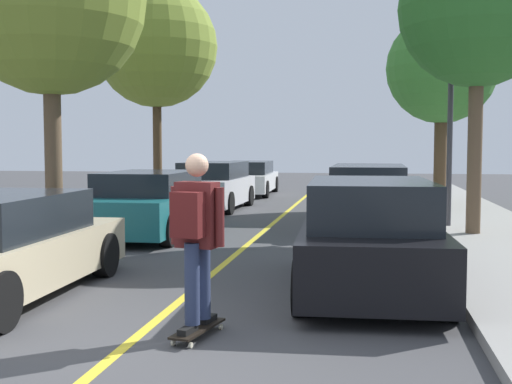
{
  "coord_description": "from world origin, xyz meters",
  "views": [
    {
      "loc": [
        2.26,
        -5.7,
        1.92
      ],
      "look_at": [
        0.18,
        6.63,
        1.03
      ],
      "focal_mm": 46.26,
      "sensor_mm": 36.0,
      "label": 1
    }
  ],
  "objects_px": {
    "fire_hydrant": "(0,231)",
    "parked_car_right_near": "(368,197)",
    "streetlamp": "(451,98)",
    "parked_car_right_nearest": "(370,238)",
    "street_tree_left_nearest": "(50,0)",
    "skateboarder": "(196,230)",
    "skateboard": "(198,329)",
    "parked_car_left_farthest": "(248,178)",
    "street_tree_left_near": "(156,47)",
    "street_tree_right_near": "(442,69)",
    "parked_car_left_near": "(148,204)",
    "street_tree_right_nearest": "(478,9)",
    "parked_car_left_far": "(213,186)"
  },
  "relations": [
    {
      "from": "parked_car_left_far",
      "to": "street_tree_right_nearest",
      "type": "bearing_deg",
      "value": -39.0
    },
    {
      "from": "parked_car_left_far",
      "to": "parked_car_left_farthest",
      "type": "xyz_separation_m",
      "value": [
        -0.0,
        5.97,
        -0.06
      ]
    },
    {
      "from": "parked_car_right_near",
      "to": "skateboard",
      "type": "xyz_separation_m",
      "value": [
        -1.7,
        -9.15,
        -0.64
      ]
    },
    {
      "from": "parked_car_right_nearest",
      "to": "parked_car_right_near",
      "type": "height_order",
      "value": "parked_car_right_nearest"
    },
    {
      "from": "fire_hydrant",
      "to": "streetlamp",
      "type": "bearing_deg",
      "value": 32.12
    },
    {
      "from": "parked_car_left_farthest",
      "to": "skateboarder",
      "type": "height_order",
      "value": "skateboarder"
    },
    {
      "from": "parked_car_right_nearest",
      "to": "street_tree_left_near",
      "type": "distance_m",
      "value": 14.26
    },
    {
      "from": "parked_car_right_nearest",
      "to": "street_tree_right_nearest",
      "type": "bearing_deg",
      "value": 68.17
    },
    {
      "from": "parked_car_left_farthest",
      "to": "parked_car_right_near",
      "type": "relative_size",
      "value": 1.02
    },
    {
      "from": "parked_car_left_near",
      "to": "skateboard",
      "type": "bearing_deg",
      "value": -67.52
    },
    {
      "from": "street_tree_right_nearest",
      "to": "street_tree_right_near",
      "type": "height_order",
      "value": "street_tree_right_nearest"
    },
    {
      "from": "street_tree_right_nearest",
      "to": "street_tree_left_nearest",
      "type": "bearing_deg",
      "value": -176.32
    },
    {
      "from": "street_tree_left_near",
      "to": "street_tree_right_nearest",
      "type": "relative_size",
      "value": 1.13
    },
    {
      "from": "parked_car_left_farthest",
      "to": "skateboard",
      "type": "bearing_deg",
      "value": -81.24
    },
    {
      "from": "parked_car_left_near",
      "to": "fire_hydrant",
      "type": "height_order",
      "value": "parked_car_left_near"
    },
    {
      "from": "skateboard",
      "to": "street_tree_left_nearest",
      "type": "bearing_deg",
      "value": 125.69
    },
    {
      "from": "parked_car_left_far",
      "to": "street_tree_left_near",
      "type": "relative_size",
      "value": 0.62
    },
    {
      "from": "parked_car_right_nearest",
      "to": "parked_car_right_near",
      "type": "relative_size",
      "value": 0.88
    },
    {
      "from": "parked_car_right_near",
      "to": "streetlamp",
      "type": "height_order",
      "value": "streetlamp"
    },
    {
      "from": "street_tree_left_nearest",
      "to": "fire_hydrant",
      "type": "relative_size",
      "value": 9.85
    },
    {
      "from": "skateboarder",
      "to": "fire_hydrant",
      "type": "bearing_deg",
      "value": 138.74
    },
    {
      "from": "street_tree_left_nearest",
      "to": "streetlamp",
      "type": "relative_size",
      "value": 1.42
    },
    {
      "from": "skateboard",
      "to": "parked_car_left_far",
      "type": "bearing_deg",
      "value": 102.67
    },
    {
      "from": "street_tree_left_nearest",
      "to": "skateboard",
      "type": "relative_size",
      "value": 7.95
    },
    {
      "from": "street_tree_left_nearest",
      "to": "streetlamp",
      "type": "height_order",
      "value": "street_tree_left_nearest"
    },
    {
      "from": "parked_car_left_near",
      "to": "street_tree_left_nearest",
      "type": "height_order",
      "value": "street_tree_left_nearest"
    },
    {
      "from": "parked_car_right_nearest",
      "to": "streetlamp",
      "type": "relative_size",
      "value": 0.84
    },
    {
      "from": "skateboarder",
      "to": "skateboard",
      "type": "bearing_deg",
      "value": 77.7
    },
    {
      "from": "fire_hydrant",
      "to": "parked_car_right_near",
      "type": "bearing_deg",
      "value": 41.0
    },
    {
      "from": "parked_car_left_near",
      "to": "fire_hydrant",
      "type": "bearing_deg",
      "value": -115.02
    },
    {
      "from": "skateboarder",
      "to": "parked_car_right_near",
      "type": "bearing_deg",
      "value": 79.5
    },
    {
      "from": "parked_car_left_near",
      "to": "parked_car_left_farthest",
      "type": "distance_m",
      "value": 11.89
    },
    {
      "from": "parked_car_left_near",
      "to": "fire_hydrant",
      "type": "xyz_separation_m",
      "value": [
        -1.5,
        -3.21,
        -0.19
      ]
    },
    {
      "from": "parked_car_left_farthest",
      "to": "street_tree_left_nearest",
      "type": "distance_m",
      "value": 12.9
    },
    {
      "from": "street_tree_left_nearest",
      "to": "street_tree_left_near",
      "type": "xyz_separation_m",
      "value": [
        0.0,
        7.16,
        0.07
      ]
    },
    {
      "from": "parked_car_left_near",
      "to": "street_tree_left_near",
      "type": "xyz_separation_m",
      "value": [
        -2.09,
        7.08,
        4.38
      ]
    },
    {
      "from": "parked_car_left_near",
      "to": "street_tree_left_near",
      "type": "relative_size",
      "value": 0.62
    },
    {
      "from": "parked_car_left_near",
      "to": "street_tree_left_nearest",
      "type": "bearing_deg",
      "value": -177.94
    },
    {
      "from": "street_tree_left_nearest",
      "to": "street_tree_right_nearest",
      "type": "height_order",
      "value": "street_tree_left_nearest"
    },
    {
      "from": "street_tree_left_near",
      "to": "street_tree_right_nearest",
      "type": "bearing_deg",
      "value": -36.84
    },
    {
      "from": "skateboard",
      "to": "skateboarder",
      "type": "distance_m",
      "value": 1.0
    },
    {
      "from": "street_tree_left_nearest",
      "to": "skateboarder",
      "type": "relative_size",
      "value": 3.97
    },
    {
      "from": "parked_car_right_near",
      "to": "street_tree_right_near",
      "type": "xyz_separation_m",
      "value": [
        2.09,
        4.72,
        3.42
      ]
    },
    {
      "from": "street_tree_left_near",
      "to": "street_tree_right_near",
      "type": "relative_size",
      "value": 1.22
    },
    {
      "from": "parked_car_right_nearest",
      "to": "street_tree_right_near",
      "type": "height_order",
      "value": "street_tree_right_near"
    },
    {
      "from": "street_tree_right_near",
      "to": "parked_car_right_near",
      "type": "bearing_deg",
      "value": -113.93
    },
    {
      "from": "parked_car_left_farthest",
      "to": "skateboarder",
      "type": "xyz_separation_m",
      "value": [
        2.91,
        -18.97,
        0.44
      ]
    },
    {
      "from": "street_tree_right_nearest",
      "to": "fire_hydrant",
      "type": "relative_size",
      "value": 8.67
    },
    {
      "from": "parked_car_left_near",
      "to": "street_tree_right_near",
      "type": "height_order",
      "value": "street_tree_right_near"
    },
    {
      "from": "fire_hydrant",
      "to": "skateboard",
      "type": "bearing_deg",
      "value": -40.98
    }
  ]
}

